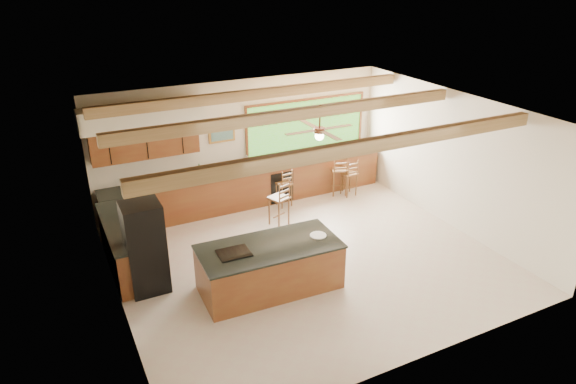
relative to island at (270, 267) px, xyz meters
name	(u,v)px	position (x,y,z in m)	size (l,w,h in m)	color
ground	(307,259)	(1.08, 0.56, -0.44)	(7.20, 7.20, 0.00)	beige
room_shell	(285,146)	(0.92, 1.22, 1.77)	(7.27, 6.54, 3.02)	silver
counter_run	(224,198)	(0.27, 3.08, 0.02)	(7.12, 3.10, 1.27)	brown
island	(270,267)	(0.00, 0.00, 0.00)	(2.56, 1.29, 0.89)	brown
refrigerator	(145,247)	(-1.97, 0.96, 0.41)	(0.67, 0.65, 1.70)	black
bar_stool_a	(280,199)	(1.23, 2.10, 0.21)	(0.50, 0.50, 1.10)	brown
bar_stool_b	(285,185)	(1.77, 2.96, 0.13)	(0.37, 0.37, 0.95)	brown
bar_stool_c	(340,170)	(3.32, 2.95, 0.22)	(0.51, 0.51, 1.12)	brown
bar_stool_d	(350,175)	(3.52, 2.78, 0.14)	(0.36, 0.36, 0.98)	brown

